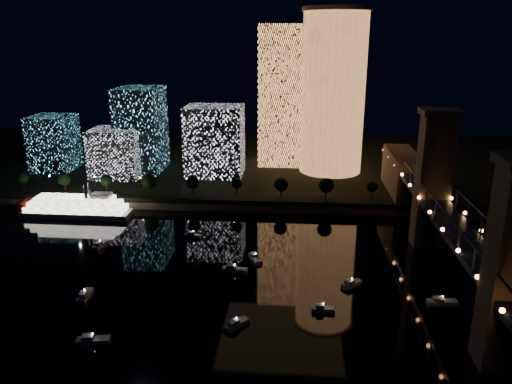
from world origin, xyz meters
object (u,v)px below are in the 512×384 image
tower_rectangular (281,96)px  truss_bridge (473,258)px  tower_cylindrical (333,92)px  riverboat (71,207)px

tower_rectangular → truss_bridge: bearing=-68.4°
tower_cylindrical → tower_rectangular: tower_cylindrical is taller
tower_rectangular → riverboat: 123.94m
tower_cylindrical → truss_bridge: (30.67, -130.37, -29.90)m
tower_rectangular → tower_cylindrical: bearing=-29.6°
truss_bridge → tower_rectangular: bearing=111.6°
tower_rectangular → riverboat: bearing=-137.0°
tower_cylindrical → riverboat: 137.25m
tower_cylindrical → truss_bridge: 137.23m
tower_rectangular → riverboat: tower_rectangular is taller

